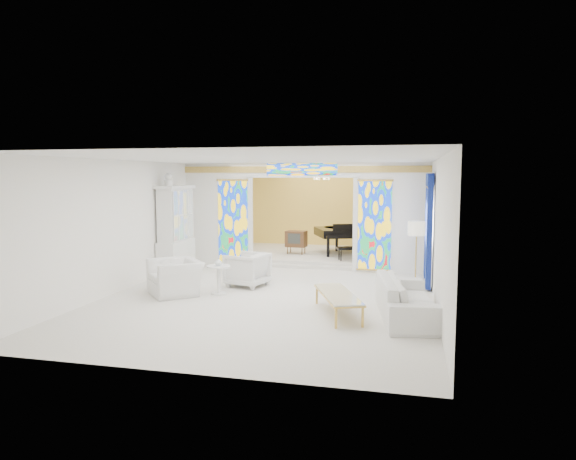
% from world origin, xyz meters
% --- Properties ---
extents(floor, '(12.00, 12.00, 0.00)m').
position_xyz_m(floor, '(0.00, 0.00, 0.00)').
color(floor, silver).
rests_on(floor, ground).
extents(ceiling, '(7.00, 12.00, 0.02)m').
position_xyz_m(ceiling, '(0.00, 0.00, 3.00)').
color(ceiling, white).
rests_on(ceiling, wall_back).
extents(wall_back, '(7.00, 0.02, 3.00)m').
position_xyz_m(wall_back, '(0.00, 6.00, 1.50)').
color(wall_back, white).
rests_on(wall_back, floor).
extents(wall_front, '(7.00, 0.02, 3.00)m').
position_xyz_m(wall_front, '(0.00, -6.00, 1.50)').
color(wall_front, white).
rests_on(wall_front, floor).
extents(wall_left, '(0.02, 12.00, 3.00)m').
position_xyz_m(wall_left, '(-3.50, 0.00, 1.50)').
color(wall_left, white).
rests_on(wall_left, floor).
extents(wall_right, '(0.02, 12.00, 3.00)m').
position_xyz_m(wall_right, '(3.50, 0.00, 1.50)').
color(wall_right, white).
rests_on(wall_right, floor).
extents(partition_wall, '(7.00, 0.22, 3.00)m').
position_xyz_m(partition_wall, '(0.00, 2.00, 1.65)').
color(partition_wall, white).
rests_on(partition_wall, floor).
extents(stained_glass_left, '(0.90, 0.04, 2.40)m').
position_xyz_m(stained_glass_left, '(-2.03, 1.89, 1.30)').
color(stained_glass_left, gold).
rests_on(stained_glass_left, partition_wall).
extents(stained_glass_right, '(0.90, 0.04, 2.40)m').
position_xyz_m(stained_glass_right, '(2.03, 1.89, 1.30)').
color(stained_glass_right, gold).
rests_on(stained_glass_right, partition_wall).
extents(stained_glass_transom, '(2.00, 0.04, 0.34)m').
position_xyz_m(stained_glass_transom, '(0.00, 1.89, 2.82)').
color(stained_glass_transom, gold).
rests_on(stained_glass_transom, partition_wall).
extents(alcove_platform, '(6.80, 3.80, 0.18)m').
position_xyz_m(alcove_platform, '(0.00, 4.10, 0.09)').
color(alcove_platform, silver).
rests_on(alcove_platform, floor).
extents(gold_curtain_back, '(6.70, 0.10, 2.90)m').
position_xyz_m(gold_curtain_back, '(0.00, 5.88, 1.50)').
color(gold_curtain_back, '#E7CC50').
rests_on(gold_curtain_back, wall_back).
extents(chandelier, '(0.48, 0.48, 0.30)m').
position_xyz_m(chandelier, '(0.20, 4.00, 2.55)').
color(chandelier, gold).
rests_on(chandelier, ceiling).
extents(blue_drapes, '(0.14, 1.85, 2.65)m').
position_xyz_m(blue_drapes, '(3.40, 0.70, 1.58)').
color(blue_drapes, navy).
rests_on(blue_drapes, wall_right).
extents(china_cabinet, '(0.56, 1.46, 2.72)m').
position_xyz_m(china_cabinet, '(-3.22, 0.60, 1.17)').
color(china_cabinet, white).
rests_on(china_cabinet, floor).
extents(armchair_left, '(1.55, 1.56, 0.76)m').
position_xyz_m(armchair_left, '(-2.13, -1.73, 0.38)').
color(armchair_left, white).
rests_on(armchair_left, floor).
extents(armchair_right, '(1.08, 1.06, 0.81)m').
position_xyz_m(armchair_right, '(-0.82, -0.56, 0.40)').
color(armchair_right, white).
rests_on(armchair_right, floor).
extents(sofa, '(1.36, 2.64, 0.74)m').
position_xyz_m(sofa, '(2.95, -2.48, 0.37)').
color(sofa, silver).
rests_on(sofa, floor).
extents(side_table, '(0.66, 0.66, 0.65)m').
position_xyz_m(side_table, '(-1.18, -1.52, 0.42)').
color(side_table, white).
rests_on(side_table, floor).
extents(vase, '(0.19, 0.19, 0.17)m').
position_xyz_m(vase, '(-1.18, -1.52, 0.73)').
color(vase, silver).
rests_on(vase, side_table).
extents(coffee_table, '(1.21, 1.95, 0.42)m').
position_xyz_m(coffee_table, '(1.65, -2.61, 0.38)').
color(coffee_table, silver).
rests_on(coffee_table, floor).
extents(floor_lamp, '(0.45, 0.45, 1.61)m').
position_xyz_m(floor_lamp, '(3.11, -0.21, 1.38)').
color(floor_lamp, gold).
rests_on(floor_lamp, floor).
extents(grand_piano, '(1.84, 2.78, 0.99)m').
position_xyz_m(grand_piano, '(0.85, 4.08, 0.85)').
color(grand_piano, black).
rests_on(grand_piano, alcove_platform).
extents(tv_console, '(0.66, 0.48, 0.73)m').
position_xyz_m(tv_console, '(-0.53, 3.60, 0.65)').
color(tv_console, brown).
rests_on(tv_console, alcove_platform).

